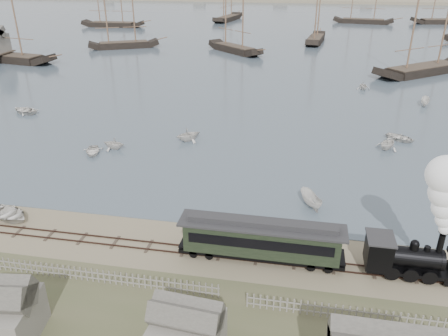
# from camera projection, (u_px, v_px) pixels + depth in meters

# --- Properties ---
(ground) EXTENTS (600.00, 600.00, 0.00)m
(ground) POSITION_uv_depth(u_px,v_px,m) (201.00, 238.00, 37.45)
(ground) COLOR gray
(ground) RESTS_ON ground
(harbor_water) EXTENTS (600.00, 336.00, 0.06)m
(harbor_water) POSITION_uv_depth(u_px,v_px,m) (291.00, 17.00, 188.56)
(harbor_water) COLOR #414F5E
(harbor_water) RESTS_ON ground
(rail_track) EXTENTS (120.00, 1.80, 0.16)m
(rail_track) POSITION_uv_depth(u_px,v_px,m) (196.00, 251.00, 35.66)
(rail_track) COLOR #38251E
(rail_track) RESTS_ON ground
(picket_fence_west) EXTENTS (19.00, 0.10, 1.20)m
(picket_fence_west) POSITION_uv_depth(u_px,v_px,m) (94.00, 282.00, 32.30)
(picket_fence_west) COLOR gray
(picket_fence_west) RESTS_ON ground
(picket_fence_east) EXTENTS (15.00, 0.10, 1.20)m
(picket_fence_east) POSITION_uv_depth(u_px,v_px,m) (360.00, 322.00, 28.72)
(picket_fence_east) COLOR gray
(picket_fence_east) RESTS_ON ground
(far_spit) EXTENTS (500.00, 20.00, 1.80)m
(far_spit) POSITION_uv_depth(u_px,v_px,m) (297.00, 2.00, 259.69)
(far_spit) COLOR tan
(far_spit) RESTS_ON ground
(locomotive) EXTENTS (7.53, 2.81, 9.39)m
(locomotive) POSITION_uv_depth(u_px,v_px,m) (433.00, 229.00, 30.94)
(locomotive) COLOR black
(locomotive) RESTS_ON ground
(passenger_coach) EXTENTS (12.89, 2.49, 3.13)m
(passenger_coach) POSITION_uv_depth(u_px,v_px,m) (261.00, 238.00, 33.94)
(passenger_coach) COLOR black
(passenger_coach) RESTS_ON ground
(beached_dinghy) EXTENTS (4.48, 5.18, 0.90)m
(beached_dinghy) POSITION_uv_depth(u_px,v_px,m) (9.00, 214.00, 40.11)
(beached_dinghy) COLOR silver
(beached_dinghy) RESTS_ON ground
(rowboat_0) EXTENTS (4.10, 3.56, 0.71)m
(rowboat_0) POSITION_uv_depth(u_px,v_px,m) (92.00, 151.00, 53.61)
(rowboat_0) COLOR silver
(rowboat_0) RESTS_ON harbor_water
(rowboat_1) EXTENTS (4.44, 4.48, 1.79)m
(rowboat_1) POSITION_uv_depth(u_px,v_px,m) (188.00, 134.00, 57.31)
(rowboat_1) COLOR silver
(rowboat_1) RESTS_ON harbor_water
(rowboat_2) EXTENTS (3.63, 2.75, 1.32)m
(rowboat_2) POSITION_uv_depth(u_px,v_px,m) (311.00, 200.00, 41.95)
(rowboat_2) COLOR silver
(rowboat_2) RESTS_ON harbor_water
(rowboat_3) EXTENTS (4.39, 4.67, 0.79)m
(rowboat_3) POSITION_uv_depth(u_px,v_px,m) (400.00, 138.00, 57.62)
(rowboat_3) COLOR silver
(rowboat_3) RESTS_ON harbor_water
(rowboat_4) EXTENTS (4.25, 4.12, 1.71)m
(rowboat_4) POSITION_uv_depth(u_px,v_px,m) (388.00, 143.00, 54.76)
(rowboat_4) COLOR silver
(rowboat_4) RESTS_ON harbor_water
(rowboat_5) EXTENTS (3.54, 2.08, 1.28)m
(rowboat_5) POSITION_uv_depth(u_px,v_px,m) (425.00, 102.00, 71.62)
(rowboat_5) COLOR silver
(rowboat_5) RESTS_ON harbor_water
(rowboat_6) EXTENTS (4.42, 5.22, 0.92)m
(rowboat_6) POSITION_uv_depth(u_px,v_px,m) (25.00, 110.00, 68.15)
(rowboat_6) COLOR silver
(rowboat_6) RESTS_ON harbor_water
(rowboat_7) EXTENTS (3.39, 3.11, 1.51)m
(rowboat_7) POSITION_uv_depth(u_px,v_px,m) (363.00, 85.00, 80.58)
(rowboat_7) COLOR silver
(rowboat_7) RESTS_ON harbor_water
(rowboat_8) EXTENTS (2.82, 3.16, 1.52)m
(rowboat_8) POSITION_uv_depth(u_px,v_px,m) (114.00, 143.00, 54.88)
(rowboat_8) COLOR silver
(rowboat_8) RESTS_ON harbor_water
(schooner_0) EXTENTS (24.94, 9.80, 20.00)m
(schooner_0) POSITION_uv_depth(u_px,v_px,m) (1.00, 17.00, 99.50)
(schooner_0) COLOR black
(schooner_0) RESTS_ON harbor_water
(schooner_1) EXTENTS (18.72, 12.40, 20.00)m
(schooner_1) POSITION_uv_depth(u_px,v_px,m) (121.00, 10.00, 115.65)
(schooner_1) COLOR black
(schooner_1) RESTS_ON harbor_water
(schooner_2) EXTENTS (16.78, 16.36, 20.00)m
(schooner_2) POSITION_uv_depth(u_px,v_px,m) (235.00, 12.00, 110.04)
(schooner_2) COLOR black
(schooner_2) RESTS_ON harbor_water
(schooner_3) EXTENTS (6.62, 19.16, 20.00)m
(schooner_3) POSITION_uv_depth(u_px,v_px,m) (318.00, 6.00, 123.84)
(schooner_3) COLOR black
(schooner_3) RESTS_ON harbor_water
(schooner_4) EXTENTS (23.23, 20.70, 20.00)m
(schooner_4) POSITION_uv_depth(u_px,v_px,m) (432.00, 24.00, 88.16)
(schooner_4) COLOR black
(schooner_4) RESTS_ON harbor_water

